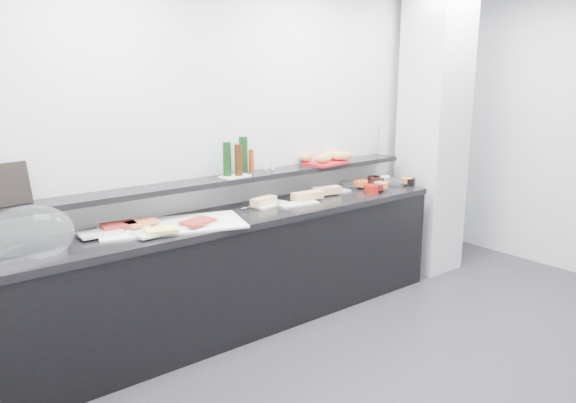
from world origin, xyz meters
TOP-DOWN VIEW (x-y plane):
  - ground at (0.00, 0.00)m, footprint 5.00×5.00m
  - back_wall at (0.00, 2.00)m, footprint 5.00×0.02m
  - column at (1.50, 1.65)m, footprint 0.50×0.50m
  - buffet_cabinet at (-0.70, 1.70)m, footprint 3.60×0.60m
  - counter_top at (-0.70, 1.70)m, footprint 3.62×0.62m
  - wall_shelf at (-0.70, 1.88)m, footprint 3.60×0.25m
  - cloche_base at (-2.25, 1.68)m, footprint 0.46×0.35m
  - cloche_dome at (-2.19, 1.66)m, footprint 0.55×0.42m
  - linen_runner at (-1.27, 1.70)m, footprint 1.07×0.74m
  - platter_meat_a at (-1.74, 1.78)m, footprint 0.28×0.20m
  - food_meat_a at (-1.60, 1.82)m, footprint 0.24×0.16m
  - platter_salmon at (-1.51, 1.84)m, footprint 0.31×0.27m
  - food_salmon at (-1.46, 1.78)m, footprint 0.23×0.17m
  - platter_cheese at (-1.46, 1.57)m, footprint 0.27×0.19m
  - food_cheese at (-1.44, 1.53)m, footprint 0.23×0.18m
  - platter_meat_b at (-1.13, 1.61)m, footprint 0.28×0.19m
  - food_meat_b at (-1.15, 1.56)m, footprint 0.26×0.20m
  - sandwich_plate_left at (-0.39, 1.77)m, footprint 0.34×0.20m
  - sandwich_food_left at (-0.45, 1.76)m, footprint 0.24×0.14m
  - tongs_left at (-0.59, 1.76)m, footprint 0.16×0.02m
  - sandwich_plate_mid at (-0.19, 1.65)m, footprint 0.34×0.17m
  - sandwich_food_mid at (-0.05, 1.70)m, footprint 0.27×0.13m
  - tongs_mid at (-0.10, 1.63)m, footprint 0.16×0.03m
  - sandwich_plate_right at (0.33, 1.80)m, footprint 0.33×0.18m
  - sandwich_food_right at (0.21, 1.75)m, footprint 0.26×0.14m
  - tongs_right at (0.24, 1.76)m, footprint 0.16×0.02m
  - bowl_glass_fruit at (0.54, 1.82)m, footprint 0.19×0.19m
  - fill_glass_fruit at (0.65, 1.78)m, footprint 0.19×0.19m
  - bowl_black_jam at (0.90, 1.79)m, footprint 0.15×0.15m
  - fill_black_jam at (0.88, 1.82)m, footprint 0.14×0.14m
  - bowl_glass_cream at (0.91, 1.81)m, footprint 0.22×0.22m
  - fill_glass_cream at (0.96, 1.80)m, footprint 0.18×0.18m
  - bowl_red_jam at (0.59, 1.58)m, footprint 0.13×0.13m
  - fill_red_jam at (0.64, 1.56)m, footprint 0.12×0.12m
  - bowl_glass_salmon at (0.95, 1.62)m, footprint 0.20×0.20m
  - fill_glass_salmon at (0.73, 1.60)m, footprint 0.14×0.14m
  - bowl_black_fruit at (1.09, 1.59)m, footprint 0.15×0.15m
  - fill_black_fruit at (1.07, 1.59)m, footprint 0.13×0.13m
  - framed_print at (-2.21, 1.93)m, footprint 0.22×0.10m
  - print_art at (-2.18, 1.99)m, footprint 0.20×0.12m
  - condiment_tray at (-0.65, 1.84)m, footprint 0.23×0.16m
  - bottle_green_a at (-0.71, 1.87)m, footprint 0.08×0.08m
  - bottle_brown at (-0.63, 1.83)m, footprint 0.07×0.07m
  - bottle_green_b at (-0.52, 1.93)m, footprint 0.07×0.07m
  - bottle_hot at (-0.47, 1.89)m, footprint 0.05×0.05m
  - shaker_salt at (-0.32, 1.91)m, footprint 0.04×0.04m
  - shaker_pepper at (-0.26, 1.89)m, footprint 0.04×0.04m
  - bread_tray at (0.29, 1.85)m, footprint 0.39×0.29m
  - bread_roll_nw at (0.16, 1.96)m, footprint 0.17×0.14m
  - bread_roll_n at (0.51, 1.99)m, footprint 0.16×0.12m
  - bread_roll_ne at (0.50, 1.92)m, footprint 0.16×0.11m
  - bread_roll_sw at (0.22, 1.81)m, footprint 0.18×0.15m
  - bread_roll_s at (0.43, 1.83)m, footprint 0.17×0.13m
  - bread_roll_se at (0.46, 1.79)m, footprint 0.13×0.09m
  - bread_roll_midw at (0.42, 1.87)m, footprint 0.14×0.10m
  - bread_roll_mide at (0.37, 1.92)m, footprint 0.15×0.11m
  - carafe at (1.06, 1.89)m, footprint 0.11×0.11m

SIDE VIEW (x-z plane):
  - ground at x=0.00m, z-range 0.00..0.00m
  - buffet_cabinet at x=-0.70m, z-range 0.00..0.85m
  - counter_top at x=-0.70m, z-range 0.85..0.90m
  - linen_runner at x=-1.27m, z-range 0.90..0.91m
  - sandwich_plate_left at x=-0.39m, z-range 0.90..0.91m
  - sandwich_plate_mid at x=-0.19m, z-range 0.90..0.91m
  - sandwich_plate_right at x=0.33m, z-range 0.90..0.91m
  - tongs_left at x=-0.59m, z-range 0.91..0.92m
  - tongs_mid at x=-0.10m, z-range 0.91..0.92m
  - tongs_right at x=0.24m, z-range 0.91..0.92m
  - cloche_base at x=-2.25m, z-range 0.90..0.94m
  - platter_meat_a at x=-1.74m, z-range 0.92..0.93m
  - platter_salmon at x=-1.51m, z-range 0.92..0.93m
  - platter_cheese at x=-1.46m, z-range 0.92..0.93m
  - platter_meat_b at x=-1.13m, z-range 0.92..0.93m
  - bowl_glass_fruit at x=0.54m, z-range 0.90..0.97m
  - bowl_black_jam at x=0.90m, z-range 0.90..0.97m
  - bowl_glass_cream at x=0.91m, z-range 0.90..0.97m
  - bowl_red_jam at x=0.59m, z-range 0.90..0.97m
  - bowl_glass_salmon at x=0.95m, z-range 0.90..0.97m
  - bowl_black_fruit at x=1.09m, z-range 0.90..0.97m
  - food_meat_a at x=-1.60m, z-range 0.93..0.95m
  - food_salmon at x=-1.46m, z-range 0.93..0.95m
  - food_cheese at x=-1.44m, z-range 0.93..0.95m
  - food_meat_b at x=-1.15m, z-range 0.93..0.95m
  - sandwich_food_left at x=-0.45m, z-range 0.91..0.97m
  - sandwich_food_mid at x=-0.05m, z-range 0.91..0.97m
  - sandwich_food_right at x=0.21m, z-range 0.91..0.97m
  - fill_glass_fruit at x=0.65m, z-range 0.92..0.97m
  - fill_black_jam at x=0.88m, z-range 0.92..0.97m
  - fill_glass_cream at x=0.96m, z-range 0.92..0.97m
  - fill_red_jam at x=0.64m, z-range 0.92..0.97m
  - fill_glass_salmon at x=0.73m, z-range 0.92..0.97m
  - fill_black_fruit at x=1.07m, z-range 0.92..0.97m
  - cloche_dome at x=-2.19m, z-range 0.86..1.20m
  - wall_shelf at x=-0.70m, z-range 1.11..1.15m
  - condiment_tray at x=-0.65m, z-range 1.15..1.16m
  - bread_tray at x=0.29m, z-range 1.15..1.17m
  - shaker_salt at x=-0.32m, z-range 1.16..1.23m
  - shaker_pepper at x=-0.26m, z-range 1.16..1.23m
  - bread_roll_nw at x=0.16m, z-range 1.17..1.25m
  - bread_roll_n at x=0.51m, z-range 1.17..1.25m
  - bread_roll_ne at x=0.50m, z-range 1.17..1.25m
  - bread_roll_sw at x=0.22m, z-range 1.17..1.25m
  - bread_roll_s at x=0.43m, z-range 1.17..1.25m
  - bread_roll_se at x=0.46m, z-range 1.17..1.25m
  - bread_roll_midw at x=0.42m, z-range 1.17..1.25m
  - bread_roll_mide at x=0.37m, z-range 1.17..1.25m
  - bottle_hot at x=-0.47m, z-range 1.16..1.34m
  - framed_print at x=-2.21m, z-range 1.15..1.41m
  - print_art at x=-2.18m, z-range 1.17..1.39m
  - bottle_brown at x=-0.63m, z-range 1.16..1.40m
  - bottle_green_a at x=-0.71m, z-range 1.16..1.42m
  - carafe at x=1.06m, z-range 1.15..1.45m
  - bottle_green_b at x=-0.52m, z-range 1.16..1.44m
  - back_wall at x=0.00m, z-range 0.00..2.70m
  - column at x=1.50m, z-range 0.00..2.70m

